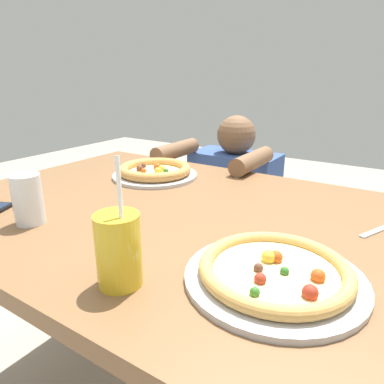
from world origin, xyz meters
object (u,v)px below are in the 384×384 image
(pizza_near, at_px, (275,272))
(drink_cup_colored, at_px, (119,250))
(pizza_far, at_px, (155,171))
(water_cup_clear, at_px, (28,198))
(diner_seated, at_px, (232,220))

(pizza_near, distance_m, drink_cup_colored, 0.28)
(pizza_near, relative_size, pizza_far, 1.06)
(drink_cup_colored, xyz_separation_m, water_cup_clear, (-0.38, 0.07, -0.00))
(pizza_near, bearing_deg, pizza_far, 145.76)
(water_cup_clear, bearing_deg, pizza_far, 89.90)
(pizza_far, relative_size, diner_seated, 0.33)
(water_cup_clear, bearing_deg, diner_seated, 86.02)
(pizza_near, distance_m, water_cup_clear, 0.62)
(pizza_near, height_order, diner_seated, diner_seated)
(pizza_far, distance_m, water_cup_clear, 0.50)
(drink_cup_colored, distance_m, diner_seated, 1.20)
(water_cup_clear, distance_m, diner_seated, 1.09)
(pizza_far, xyz_separation_m, diner_seated, (0.07, 0.51, -0.36))
(drink_cup_colored, relative_size, diner_seated, 0.25)
(water_cup_clear, bearing_deg, pizza_near, 7.75)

